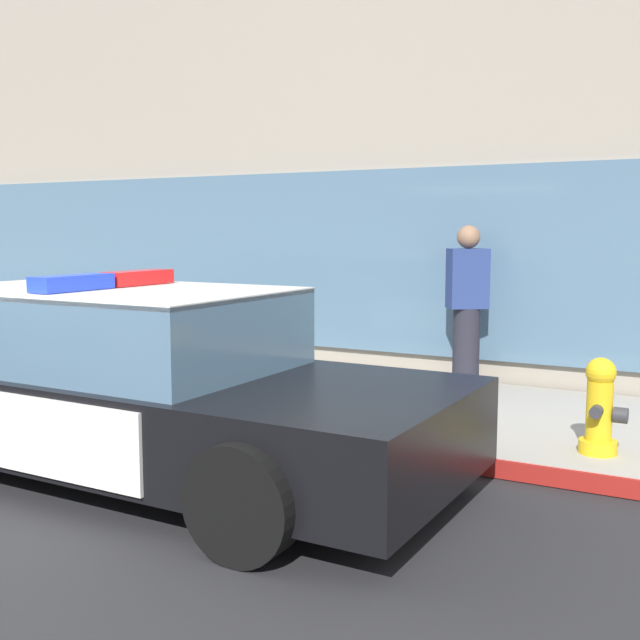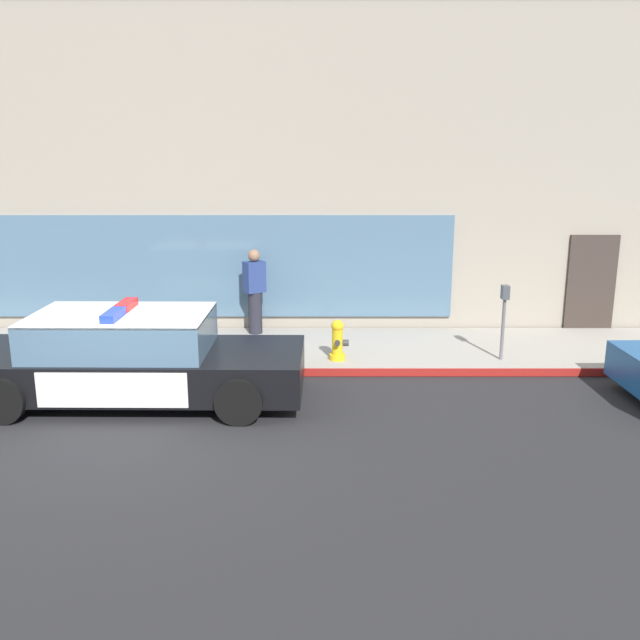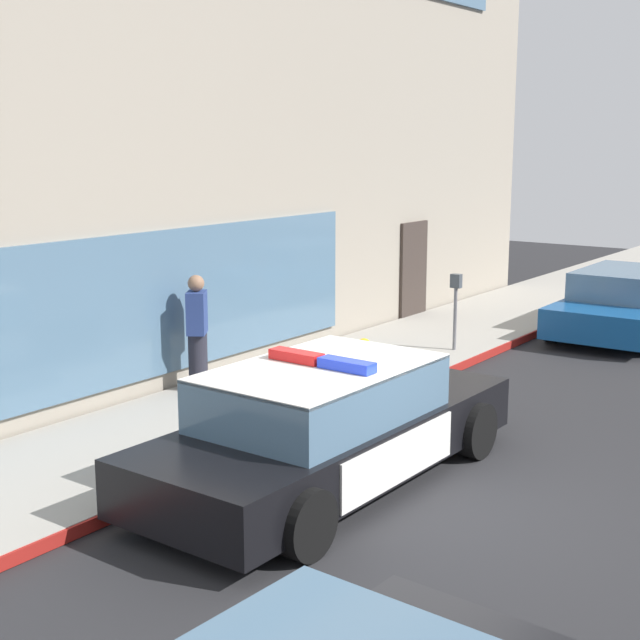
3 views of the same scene
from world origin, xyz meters
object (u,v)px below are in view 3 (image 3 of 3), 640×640
parking_meter (456,297)px  fire_hydrant (364,363)px  police_cruiser (329,425)px  pedestrian_on_sidewalk (197,333)px  car_down_street (627,303)px

parking_meter → fire_hydrant: bearing=-179.7°
police_cruiser → pedestrian_on_sidewalk: 3.80m
car_down_street → parking_meter: 4.17m
pedestrian_on_sidewalk → police_cruiser: bearing=120.9°
pedestrian_on_sidewalk → parking_meter: (4.54, -1.82, 0.07)m
police_cruiser → parking_meter: size_ratio=3.80×
fire_hydrant → police_cruiser: bearing=-152.9°
police_cruiser → fire_hydrant: police_cruiser is taller
car_down_street → police_cruiser: bearing=178.0°
police_cruiser → fire_hydrant: bearing=27.7°
fire_hydrant → parking_meter: size_ratio=0.54×
car_down_street → pedestrian_on_sidewalk: bearing=155.3°
fire_hydrant → car_down_street: 6.88m
car_down_street → parking_meter: (-3.73, 1.81, 0.45)m
police_cruiser → fire_hydrant: (3.18, 1.62, -0.18)m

